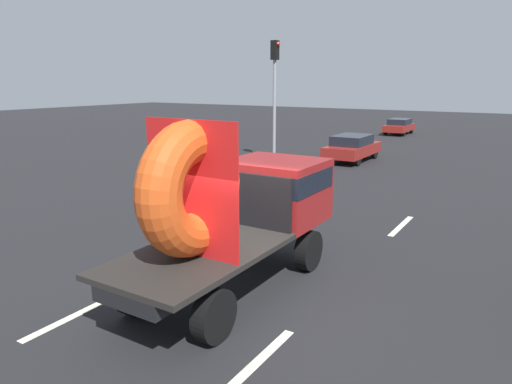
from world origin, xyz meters
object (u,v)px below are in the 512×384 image
object	(u,v)px
distant_sedan	(352,147)
oncoming_car	(399,126)
traffic_light	(275,84)
flatbed_truck	(242,203)

from	to	relation	value
distant_sedan	oncoming_car	distance (m)	13.71
distant_sedan	traffic_light	world-z (taller)	traffic_light
oncoming_car	traffic_light	bearing A→B (deg)	-96.66
flatbed_truck	distant_sedan	size ratio (longest dim) A/B	1.32
oncoming_car	flatbed_truck	bearing A→B (deg)	-80.65
distant_sedan	traffic_light	distance (m)	5.11
flatbed_truck	oncoming_car	size ratio (longest dim) A/B	1.48
flatbed_truck	traffic_light	world-z (taller)	traffic_light
distant_sedan	oncoming_car	world-z (taller)	distant_sedan
flatbed_truck	traffic_light	size ratio (longest dim) A/B	0.91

